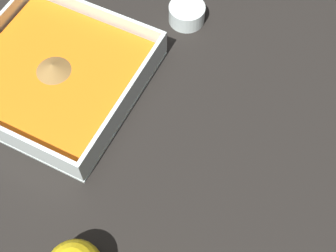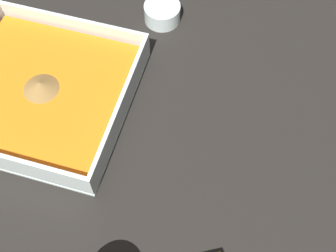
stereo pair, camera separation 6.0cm
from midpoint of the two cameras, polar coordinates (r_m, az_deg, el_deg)
name	(u,v)px [view 1 (the left image)]	position (r m, az deg, el deg)	size (l,w,h in m)	color
ground_plane	(57,75)	(0.76, -11.15, 5.90)	(4.00, 4.00, 0.00)	black
square_dish	(56,76)	(0.73, -11.26, 5.86)	(0.25, 0.25, 0.05)	silver
spice_bowl	(187,14)	(0.81, 4.49, 13.32)	(0.06, 0.06, 0.03)	silver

